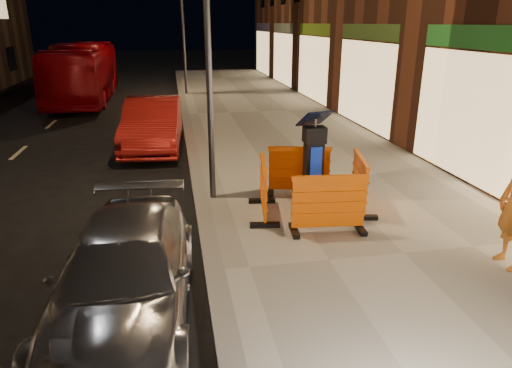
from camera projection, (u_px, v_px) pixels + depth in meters
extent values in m
plane|color=black|center=(215.00, 279.00, 6.77)|extent=(120.00, 120.00, 0.00)
cube|color=gray|center=(403.00, 257.00, 7.25)|extent=(6.00, 60.00, 0.15)
cube|color=slate|center=(215.00, 275.00, 6.74)|extent=(0.30, 60.00, 0.15)
cube|color=black|center=(313.00, 165.00, 8.54)|extent=(0.68, 0.68, 1.85)
cube|color=#FF6104|center=(329.00, 204.00, 7.80)|extent=(1.37, 0.67, 1.03)
cube|color=#FF6104|center=(299.00, 171.00, 9.56)|extent=(1.41, 0.84, 1.03)
cube|color=#FF6104|center=(263.00, 189.00, 8.52)|extent=(0.73, 1.39, 1.03)
cube|color=#FF6104|center=(359.00, 183.00, 8.84)|extent=(0.81, 1.41, 1.03)
imported|color=#A0A0A4|center=(129.00, 314.00, 5.95)|extent=(1.92, 4.20, 1.19)
imported|color=maroon|center=(155.00, 148.00, 13.85)|extent=(1.81, 4.57, 1.48)
imported|color=maroon|center=(87.00, 101.00, 22.22)|extent=(2.51, 9.73, 2.69)
cylinder|color=#3F3F44|center=(208.00, 48.00, 8.54)|extent=(0.12, 0.12, 6.00)
cylinder|color=#3F3F44|center=(183.00, 32.00, 22.45)|extent=(0.12, 0.12, 6.00)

